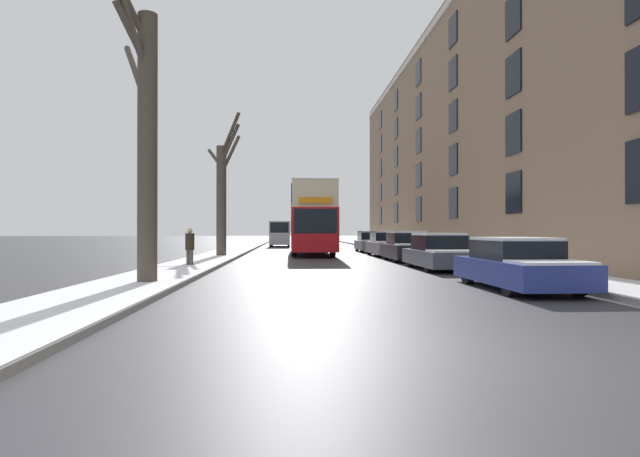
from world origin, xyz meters
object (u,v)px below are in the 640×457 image
object	(u,v)px
double_decker_bus	(311,216)
parked_car_4	(371,242)
bare_tree_left_0	(145,132)
parked_car_0	(517,265)
oncoming_van	(280,233)
parked_car_2	(407,247)
pedestrian_left_sidewalk	(190,246)
bare_tree_left_1	(222,194)
parked_car_1	(439,253)
parked_car_3	(387,245)

from	to	relation	value
double_decker_bus	parked_car_4	bearing A→B (deg)	34.83
bare_tree_left_0	parked_car_0	distance (m)	10.17
parked_car_0	oncoming_van	xyz separation A→B (m)	(-6.67, 36.16, 0.68)
parked_car_2	pedestrian_left_sidewalk	world-z (taller)	pedestrian_left_sidewalk
double_decker_bus	parked_car_0	xyz separation A→B (m)	(4.36, -19.83, -1.82)
parked_car_0	pedestrian_left_sidewalk	size ratio (longest dim) A/B	2.76
bare_tree_left_1	oncoming_van	xyz separation A→B (m)	(2.74, 20.92, -2.24)
parked_car_0	parked_car_4	size ratio (longest dim) A/B	1.07
parked_car_4	parked_car_1	bearing A→B (deg)	-90.00
double_decker_bus	parked_car_1	bearing A→B (deg)	-71.82
bare_tree_left_0	parked_car_4	distance (m)	24.05
bare_tree_left_0	pedestrian_left_sidewalk	xyz separation A→B (m)	(-0.11, 6.46, -3.18)
double_decker_bus	pedestrian_left_sidewalk	bearing A→B (deg)	-113.11
parked_car_0	parked_car_4	world-z (taller)	parked_car_4
bare_tree_left_1	parked_car_3	size ratio (longest dim) A/B	1.80
parked_car_1	parked_car_4	bearing A→B (deg)	90.00
bare_tree_left_1	parked_car_4	size ratio (longest dim) A/B	1.91
oncoming_van	parked_car_0	bearing A→B (deg)	-79.54
double_decker_bus	oncoming_van	bearing A→B (deg)	98.06
bare_tree_left_0	parked_car_0	size ratio (longest dim) A/B	2.01
parked_car_1	parked_car_4	world-z (taller)	parked_car_4
parked_car_4	pedestrian_left_sidewalk	world-z (taller)	pedestrian_left_sidewalk
bare_tree_left_1	parked_car_1	xyz separation A→B (m)	(9.41, -8.69, -2.89)
bare_tree_left_1	parked_car_4	xyz separation A→B (m)	(9.41, 7.62, -2.85)
parked_car_0	bare_tree_left_0	bearing A→B (deg)	173.78
double_decker_bus	parked_car_4	size ratio (longest dim) A/B	2.75
parked_car_2	parked_car_4	bearing A→B (deg)	90.00
bare_tree_left_1	parked_car_3	distance (m)	9.97
parked_car_0	oncoming_van	distance (m)	36.78
double_decker_bus	parked_car_0	bearing A→B (deg)	-77.60
parked_car_0	parked_car_2	bearing A→B (deg)	90.00
bare_tree_left_0	parked_car_0	xyz separation A→B (m)	(9.51, -1.04, -3.45)
double_decker_bus	bare_tree_left_1	bearing A→B (deg)	-137.74
double_decker_bus	pedestrian_left_sidewalk	xyz separation A→B (m)	(-5.26, -12.33, -1.56)
parked_car_1	oncoming_van	size ratio (longest dim) A/B	0.83
bare_tree_left_0	double_decker_bus	xyz separation A→B (m)	(5.15, 18.79, -1.62)
parked_car_1	parked_car_0	bearing A→B (deg)	-90.00
parked_car_2	oncoming_van	distance (m)	25.24
oncoming_van	parked_car_2	bearing A→B (deg)	-74.66
parked_car_1	parked_car_3	bearing A→B (deg)	90.00
bare_tree_left_1	parked_car_2	bearing A→B (deg)	-19.94
oncoming_van	pedestrian_left_sidewalk	bearing A→B (deg)	-95.87
bare_tree_left_0	parked_car_3	distance (m)	18.80
bare_tree_left_0	double_decker_bus	distance (m)	19.55
bare_tree_left_1	pedestrian_left_sidewalk	size ratio (longest dim) A/B	4.94
parked_car_0	pedestrian_left_sidewalk	world-z (taller)	pedestrian_left_sidewalk
parked_car_2	oncoming_van	size ratio (longest dim) A/B	0.76
parked_car_1	parked_car_4	xyz separation A→B (m)	(-0.00, 16.31, 0.04)
double_decker_bus	parked_car_2	xyz separation A→B (m)	(4.36, -8.00, -1.76)
parked_car_0	parked_car_2	xyz separation A→B (m)	(0.00, 11.83, 0.07)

